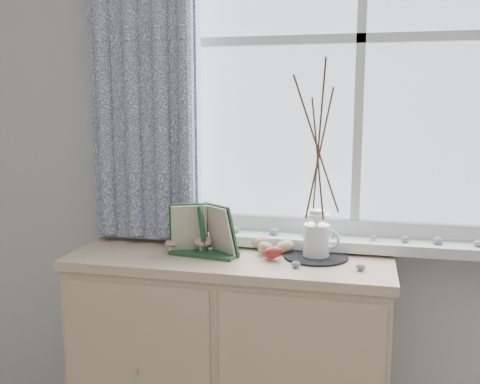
{
  "coord_description": "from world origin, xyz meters",
  "views": [
    {
      "loc": [
        0.32,
        -0.12,
        1.42
      ],
      "look_at": [
        -0.1,
        1.7,
        1.1
      ],
      "focal_mm": 40.0,
      "sensor_mm": 36.0,
      "label": 1
    }
  ],
  "objects_px": {
    "sideboard": "(230,361)",
    "toadstool_cluster": "(193,236)",
    "twig_pitcher": "(319,145)",
    "botanical_book": "(201,230)"
  },
  "relations": [
    {
      "from": "sideboard",
      "to": "toadstool_cluster",
      "type": "relative_size",
      "value": 6.6
    },
    {
      "from": "sideboard",
      "to": "botanical_book",
      "type": "relative_size",
      "value": 4.13
    },
    {
      "from": "twig_pitcher",
      "to": "botanical_book",
      "type": "bearing_deg",
      "value": -143.73
    },
    {
      "from": "sideboard",
      "to": "botanical_book",
      "type": "height_order",
      "value": "botanical_book"
    },
    {
      "from": "sideboard",
      "to": "twig_pitcher",
      "type": "distance_m",
      "value": 0.9
    },
    {
      "from": "sideboard",
      "to": "botanical_book",
      "type": "xyz_separation_m",
      "value": [
        -0.09,
        -0.05,
        0.53
      ]
    },
    {
      "from": "toadstool_cluster",
      "to": "twig_pitcher",
      "type": "height_order",
      "value": "twig_pitcher"
    },
    {
      "from": "sideboard",
      "to": "toadstool_cluster",
      "type": "distance_m",
      "value": 0.51
    },
    {
      "from": "botanical_book",
      "to": "twig_pitcher",
      "type": "bearing_deg",
      "value": 20.37
    },
    {
      "from": "botanical_book",
      "to": "twig_pitcher",
      "type": "distance_m",
      "value": 0.53
    }
  ]
}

